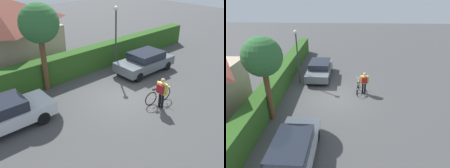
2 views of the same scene
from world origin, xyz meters
The scene contains 8 objects.
ground_plane centered at (0.00, 0.00, 0.00)m, with size 60.00×60.00×0.00m, color #444444.
hedge_row centered at (0.00, 4.25, 0.78)m, with size 21.19×0.90×1.55m, color #2A541C.
parked_car_near centered at (-5.89, 1.61, 0.74)m, with size 4.55×1.83×1.39m.
parked_car_far centered at (3.47, 1.61, 0.71)m, with size 4.04×1.89×1.35m.
bicycle centered at (0.97, -1.49, 0.40)m, with size 1.71×0.50×0.91m.
person_rider centered at (0.68, -1.88, 0.97)m, with size 0.35×0.66×1.61m.
street_lamp centered at (2.23, 3.07, 2.70)m, with size 0.28×0.28×4.17m.
tree_kerbside centered at (-2.54, 3.68, 3.72)m, with size 2.07×2.07×4.83m.
Camera 2 is at (-12.15, -0.57, 7.09)m, focal length 32.36 mm.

